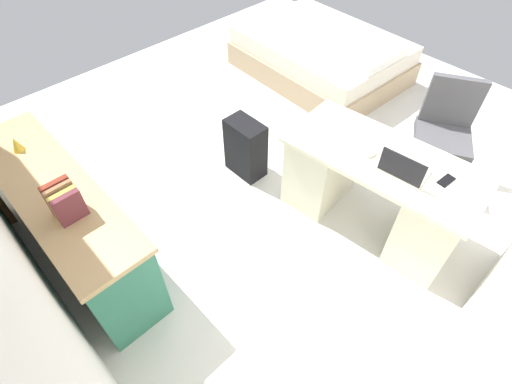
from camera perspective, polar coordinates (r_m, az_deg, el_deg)
ground_plane at (r=3.92m, az=4.30°, el=4.93°), size 5.68×5.68×0.00m
desk at (r=3.23m, az=16.85°, el=0.36°), size 1.50×0.81×0.73m
office_chair at (r=3.84m, az=25.22°, el=7.03°), size 0.63×0.63×0.94m
credenza at (r=3.17m, az=-25.38°, el=-4.02°), size 1.80×0.48×0.79m
bed at (r=5.11m, az=9.53°, el=18.92°), size 1.96×1.48×0.58m
suitcase_black at (r=3.60m, az=-1.52°, el=6.36°), size 0.36×0.22×0.56m
laptop at (r=2.86m, az=20.62°, el=3.13°), size 0.33×0.25×0.21m
computer_mouse at (r=2.97m, az=16.41°, el=5.42°), size 0.07×0.11×0.03m
cell_phone_near_laptop at (r=2.96m, az=25.90°, el=1.51°), size 0.08×0.14×0.01m
book_row at (r=2.59m, az=-25.96°, el=-1.31°), size 0.16×0.17×0.23m
figurine_small at (r=3.25m, az=-31.46°, el=5.91°), size 0.08×0.08×0.11m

